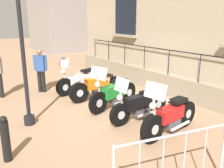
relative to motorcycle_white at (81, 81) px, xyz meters
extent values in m
plane|color=#9E7A5B|center=(-0.29, 2.16, -0.44)|extent=(60.00, 60.00, 0.00)
cube|color=tan|center=(-2.85, 2.16, 2.71)|extent=(0.60, 12.34, 6.30)
cube|color=gray|center=(-2.47, 2.16, -0.06)|extent=(0.20, 12.34, 0.76)
cube|color=black|center=(-2.53, -0.56, 2.90)|extent=(0.06, 1.41, 2.56)
cube|color=gray|center=(-2.45, -0.56, 1.57)|extent=(0.24, 1.61, 0.10)
cube|color=black|center=(-2.43, 2.16, 1.22)|extent=(0.03, 10.37, 0.03)
cylinder|color=black|center=(-2.43, -3.03, 0.77)|extent=(0.02, 0.02, 0.90)
cylinder|color=black|center=(-2.43, -1.73, 0.77)|extent=(0.02, 0.02, 0.90)
cylinder|color=black|center=(-2.43, -0.44, 0.77)|extent=(0.02, 0.02, 0.90)
cylinder|color=black|center=(-2.43, 0.86, 0.77)|extent=(0.02, 0.02, 0.90)
cylinder|color=black|center=(-2.43, 2.16, 0.77)|extent=(0.02, 0.02, 0.90)
cylinder|color=black|center=(-2.43, 3.45, 0.77)|extent=(0.02, 0.02, 0.90)
cylinder|color=black|center=(0.74, 0.14, -0.11)|extent=(0.68, 0.25, 0.67)
cylinder|color=silver|center=(0.74, 0.14, -0.11)|extent=(0.26, 0.18, 0.23)
cylinder|color=black|center=(-0.78, -0.15, -0.11)|extent=(0.68, 0.25, 0.67)
cylinder|color=silver|center=(-0.78, -0.15, -0.11)|extent=(0.26, 0.18, 0.23)
cube|color=silver|center=(0.03, 0.00, 0.08)|extent=(1.01, 0.45, 0.30)
cube|color=#4C4C51|center=(-0.07, -0.02, -0.14)|extent=(0.62, 0.32, 0.23)
cube|color=black|center=(-0.36, -0.07, 0.35)|extent=(0.59, 0.34, 0.10)
cylinder|color=silver|center=(0.69, 0.13, 0.27)|extent=(0.17, 0.09, 0.76)
cylinder|color=silver|center=(0.64, 0.12, 0.65)|extent=(0.15, 0.59, 0.04)
sphere|color=white|center=(0.76, 0.14, 0.47)|extent=(0.16, 0.16, 0.16)
cylinder|color=silver|center=(-0.29, 0.09, -0.26)|extent=(0.88, 0.25, 0.08)
cube|color=silver|center=(0.70, 0.13, 0.80)|extent=(0.21, 0.50, 0.36)
cylinder|color=black|center=(0.63, 1.07, -0.10)|extent=(0.69, 0.17, 0.69)
cylinder|color=silver|center=(0.63, 1.07, -0.10)|extent=(0.25, 0.18, 0.24)
cylinder|color=black|center=(-0.91, 1.03, -0.10)|extent=(0.69, 0.17, 0.69)
cylinder|color=silver|center=(-0.91, 1.03, -0.10)|extent=(0.25, 0.18, 0.24)
cube|color=orange|center=(-0.09, 1.06, 0.13)|extent=(0.87, 0.31, 0.37)
cube|color=#4C4C51|center=(-0.19, 1.05, -0.13)|extent=(0.52, 0.25, 0.24)
cube|color=black|center=(-0.44, 1.05, 0.33)|extent=(0.49, 0.27, 0.10)
cylinder|color=silver|center=(0.58, 1.07, 0.22)|extent=(0.16, 0.06, 0.64)
cylinder|color=silver|center=(0.53, 1.07, 0.54)|extent=(0.05, 0.64, 0.04)
sphere|color=white|center=(0.65, 1.07, 0.36)|extent=(0.16, 0.16, 0.16)
cylinder|color=silver|center=(-0.36, 1.21, -0.25)|extent=(0.78, 0.10, 0.08)
cylinder|color=black|center=(0.61, 2.28, -0.10)|extent=(0.69, 0.27, 0.68)
cylinder|color=silver|center=(0.61, 2.28, -0.10)|extent=(0.26, 0.18, 0.24)
cylinder|color=black|center=(-0.77, 1.95, -0.10)|extent=(0.69, 0.27, 0.68)
cylinder|color=silver|center=(-0.77, 1.95, -0.10)|extent=(0.26, 0.18, 0.24)
cube|color=#1E842D|center=(-0.03, 2.12, 0.12)|extent=(0.88, 0.52, 0.37)
cube|color=#4C4C51|center=(-0.13, 2.10, -0.13)|extent=(0.54, 0.38, 0.24)
cube|color=black|center=(-0.36, 2.05, 0.38)|extent=(0.52, 0.40, 0.10)
cylinder|color=silver|center=(0.57, 2.27, 0.27)|extent=(0.17, 0.10, 0.75)
cylinder|color=silver|center=(0.52, 2.25, 0.64)|extent=(0.21, 0.73, 0.04)
sphere|color=white|center=(0.63, 2.28, 0.46)|extent=(0.16, 0.16, 0.16)
cylinder|color=silver|center=(-0.32, 2.25, -0.25)|extent=(0.74, 0.25, 0.08)
cube|color=silver|center=(0.57, 2.27, 0.79)|extent=(0.26, 0.62, 0.36)
cylinder|color=black|center=(0.57, 3.31, -0.13)|extent=(0.63, 0.14, 0.62)
cylinder|color=silver|center=(0.57, 3.31, -0.13)|extent=(0.22, 0.14, 0.22)
cylinder|color=black|center=(-0.83, 3.25, -0.13)|extent=(0.63, 0.14, 0.62)
cylinder|color=silver|center=(-0.83, 3.25, -0.13)|extent=(0.22, 0.14, 0.22)
cube|color=black|center=(-0.08, 3.28, 0.09)|extent=(0.93, 0.30, 0.36)
cube|color=#4C4C51|center=(-0.18, 3.28, -0.16)|extent=(0.56, 0.23, 0.22)
cube|color=black|center=(-0.45, 3.27, 0.30)|extent=(0.52, 0.26, 0.10)
cylinder|color=silver|center=(0.52, 3.31, 0.20)|extent=(0.16, 0.07, 0.66)
cylinder|color=silver|center=(0.47, 3.31, 0.52)|extent=(0.06, 0.59, 0.04)
sphere|color=white|center=(0.59, 3.31, 0.34)|extent=(0.16, 0.16, 0.16)
cylinder|color=silver|center=(-0.37, 3.42, -0.27)|extent=(0.83, 0.11, 0.08)
cube|color=silver|center=(0.53, 3.31, 0.67)|extent=(0.14, 0.48, 0.36)
cylinder|color=black|center=(0.49, 4.43, -0.11)|extent=(0.68, 0.24, 0.67)
cylinder|color=silver|center=(0.49, 4.43, -0.11)|extent=(0.25, 0.21, 0.23)
cylinder|color=black|center=(-0.89, 4.25, -0.11)|extent=(0.68, 0.24, 0.67)
cylinder|color=silver|center=(-0.89, 4.25, -0.11)|extent=(0.25, 0.21, 0.23)
cube|color=red|center=(-0.15, 4.35, 0.09)|extent=(0.85, 0.41, 0.31)
cube|color=#4C4C51|center=(-0.25, 4.33, -0.14)|extent=(0.52, 0.31, 0.23)
cube|color=black|center=(-0.49, 4.30, 0.34)|extent=(0.49, 0.33, 0.10)
cylinder|color=silver|center=(0.44, 4.42, 0.26)|extent=(0.17, 0.08, 0.74)
cylinder|color=silver|center=(0.39, 4.42, 0.63)|extent=(0.12, 0.67, 0.04)
sphere|color=white|center=(0.51, 4.43, 0.45)|extent=(0.16, 0.16, 0.16)
cylinder|color=silver|center=(-0.43, 4.48, -0.26)|extent=(0.74, 0.18, 0.08)
cube|color=silver|center=(0.45, 4.42, 0.78)|extent=(0.19, 0.56, 0.36)
cylinder|color=black|center=(2.51, 1.87, -0.32)|extent=(0.28, 0.28, 0.24)
cylinder|color=black|center=(2.51, 1.87, 1.69)|extent=(0.10, 0.10, 4.27)
cylinder|color=#B7B7BF|center=(0.35, 6.04, 0.09)|extent=(0.05, 0.05, 1.05)
cylinder|color=#B7B7BF|center=(1.35, 5.82, 0.58)|extent=(2.02, 0.49, 0.04)
cylinder|color=#B7B7BF|center=(0.75, 5.95, 0.16)|extent=(0.02, 0.02, 0.87)
cylinder|color=#B7B7BF|center=(1.15, 5.86, 0.16)|extent=(0.02, 0.02, 0.87)
cylinder|color=#B7B7BF|center=(1.56, 5.77, 0.16)|extent=(0.02, 0.02, 0.87)
cylinder|color=#B7B7BF|center=(1.96, 5.68, 0.16)|extent=(0.02, 0.02, 0.87)
cylinder|color=black|center=(3.38, 3.35, -0.02)|extent=(0.17, 0.17, 0.85)
sphere|color=black|center=(3.38, 3.35, 0.44)|extent=(0.15, 0.15, 0.15)
cylinder|color=black|center=(2.65, -1.00, -0.01)|extent=(0.14, 0.14, 0.87)
cylinder|color=black|center=(2.66, -1.16, -0.01)|extent=(0.14, 0.14, 0.87)
cylinder|color=black|center=(1.30, -0.90, -0.03)|extent=(0.14, 0.14, 0.82)
cylinder|color=black|center=(1.18, -0.79, -0.03)|extent=(0.14, 0.14, 0.82)
cube|color=#2D4C8C|center=(1.24, -0.85, 0.68)|extent=(0.41, 0.41, 0.58)
sphere|color=#8C664C|center=(1.24, -0.85, 1.11)|extent=(0.22, 0.22, 0.22)
cylinder|color=#2D4C8C|center=(1.40, -1.00, 0.71)|extent=(0.09, 0.09, 0.55)
cylinder|color=#2D4C8C|center=(1.08, -0.70, 0.71)|extent=(0.09, 0.09, 0.55)
cube|color=gray|center=(-4.79, -12.45, 2.79)|extent=(4.62, 5.08, 6.45)
camera|label=1|loc=(4.07, 8.05, 2.31)|focal=38.80mm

